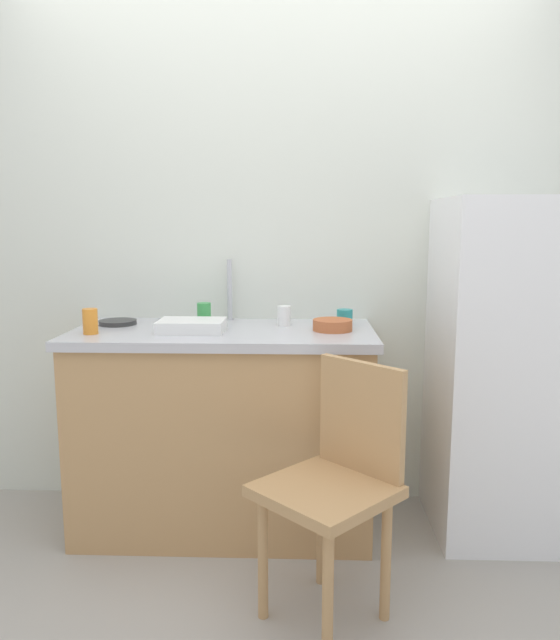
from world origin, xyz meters
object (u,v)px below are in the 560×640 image
object	(u,v)px
cup_white	(284,316)
terracotta_bowl	(333,325)
hotplate	(118,322)
refrigerator	(502,369)
cup_green	(204,313)
cup_teal	(345,317)
chair	(337,478)
dish_tray	(192,326)
cup_orange	(90,321)

from	to	relation	value
cup_white	terracotta_bowl	bearing A→B (deg)	-29.29
terracotta_bowl	cup_white	distance (m)	0.25
terracotta_bowl	hotplate	world-z (taller)	terracotta_bowl
refrigerator	terracotta_bowl	distance (m)	0.77
cup_green	cup_white	bearing A→B (deg)	-5.31
refrigerator	cup_teal	xyz separation A→B (m)	(-0.68, 0.12, 0.21)
refrigerator	cup_green	size ratio (longest dim) A/B	15.15
chair	hotplate	size ratio (longest dim) A/B	5.24
chair	cup_white	bearing A→B (deg)	149.88
cup_green	refrigerator	bearing A→B (deg)	-5.45
cup_green	terracotta_bowl	bearing A→B (deg)	-14.80
terracotta_bowl	hotplate	bearing A→B (deg)	173.05
dish_tray	cup_green	world-z (taller)	cup_green
cup_teal	cup_orange	world-z (taller)	cup_orange
dish_tray	chair	bearing A→B (deg)	-43.27
terracotta_bowl	cup_white	bearing A→B (deg)	150.71
terracotta_bowl	hotplate	xyz separation A→B (m)	(-0.98, 0.12, -0.01)
cup_teal	cup_orange	xyz separation A→B (m)	(-1.08, -0.27, 0.02)
hotplate	dish_tray	bearing A→B (deg)	-23.84
dish_tray	cup_orange	distance (m)	0.42
terracotta_bowl	cup_orange	world-z (taller)	cup_orange
cup_orange	refrigerator	bearing A→B (deg)	4.68
refrigerator	cup_orange	world-z (taller)	refrigerator
hotplate	cup_orange	world-z (taller)	cup_orange
dish_tray	cup_teal	xyz separation A→B (m)	(0.67, 0.19, 0.01)
chair	dish_tray	size ratio (longest dim) A/B	3.18
refrigerator	hotplate	bearing A→B (deg)	176.95
terracotta_bowl	hotplate	distance (m)	0.98
cup_green	cup_orange	world-z (taller)	cup_orange
terracotta_bowl	cup_white	world-z (taller)	cup_white
dish_tray	cup_teal	world-z (taller)	cup_teal
hotplate	cup_teal	distance (m)	1.04
cup_teal	chair	bearing A→B (deg)	-95.29
cup_white	refrigerator	bearing A→B (deg)	-5.51
terracotta_bowl	cup_teal	xyz separation A→B (m)	(0.06, 0.15, 0.01)
dish_tray	cup_white	distance (m)	0.43
refrigerator	hotplate	distance (m)	1.73
hotplate	cup_teal	world-z (taller)	cup_teal
chair	terracotta_bowl	distance (m)	0.74
cup_white	cup_orange	world-z (taller)	cup_orange
cup_green	hotplate	bearing A→B (deg)	-174.90
cup_white	cup_orange	size ratio (longest dim) A/B	0.84
hotplate	cup_green	size ratio (longest dim) A/B	1.75
hotplate	cup_white	world-z (taller)	cup_white
refrigerator	cup_green	xyz separation A→B (m)	(-1.33, 0.13, 0.22)
cup_white	cup_green	world-z (taller)	cup_green
cup_teal	cup_green	world-z (taller)	cup_green
cup_teal	terracotta_bowl	bearing A→B (deg)	-112.65
refrigerator	hotplate	world-z (taller)	refrigerator
cup_white	hotplate	bearing A→B (deg)	-179.95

